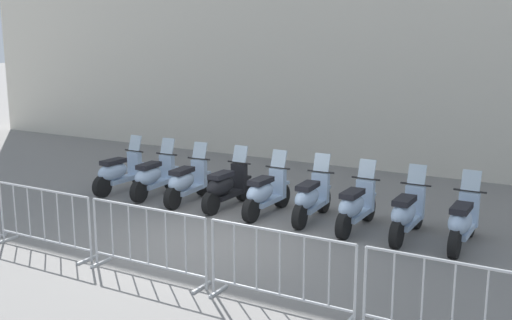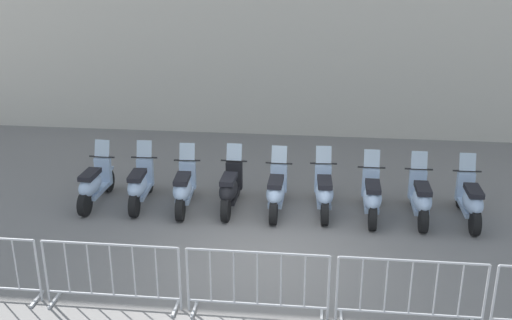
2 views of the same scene
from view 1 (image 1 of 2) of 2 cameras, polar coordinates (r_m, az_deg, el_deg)
ground_plane at (r=10.77m, az=-3.82°, el=-7.57°), size 120.00×120.00×0.00m
motorcycle_0 at (r=14.28m, az=-12.69°, el=-1.15°), size 0.59×1.72×1.24m
motorcycle_1 at (r=13.71m, az=-9.55°, el=-1.56°), size 0.56×1.72×1.24m
motorcycle_2 at (r=13.08m, az=-6.52°, el=-2.10°), size 0.56×1.72×1.24m
motorcycle_3 at (r=12.62m, az=-2.84°, el=-2.54°), size 0.57×1.73×1.24m
motorcycle_4 at (r=12.12m, az=0.86°, el=-3.13°), size 0.57×1.73×1.24m
motorcycle_5 at (r=11.78m, az=5.15°, el=-3.61°), size 0.56×1.72×1.24m
motorcycle_6 at (r=11.33m, az=9.26°, el=-4.33°), size 0.56×1.73×1.24m
motorcycle_7 at (r=11.05m, az=13.90°, el=-4.93°), size 0.56×1.73×1.24m
motorcycle_8 at (r=10.84m, az=18.75°, el=-5.53°), size 0.56×1.73×1.24m
barrier_segment_1 at (r=10.73m, az=-19.26°, el=-5.35°), size 2.12×0.59×1.07m
barrier_segment_2 at (r=9.24m, az=-10.11°, el=-7.58°), size 2.12×0.59×1.07m
barrier_segment_3 at (r=8.08m, az=2.23°, el=-10.26°), size 2.12×0.59×1.07m
barrier_segment_4 at (r=7.41m, az=17.96°, el=-12.93°), size 2.12×0.59×1.07m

